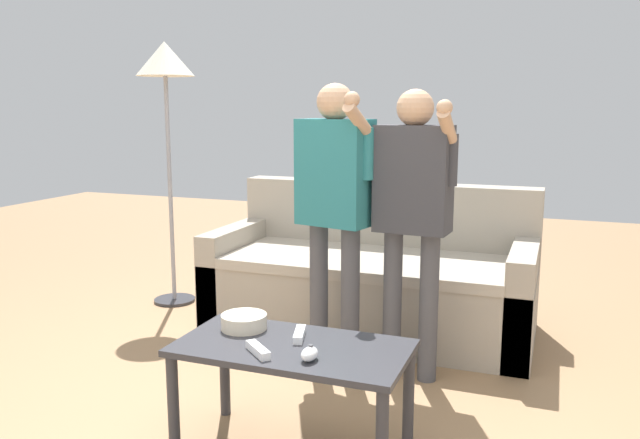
# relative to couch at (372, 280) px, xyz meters

# --- Properties ---
(couch) EXTENTS (1.90, 0.87, 0.86)m
(couch) POSITION_rel_couch_xyz_m (0.00, 0.00, 0.00)
(couch) COLOR #9E9384
(couch) RESTS_ON ground
(coffee_table) EXTENTS (0.88, 0.46, 0.45)m
(coffee_table) POSITION_rel_couch_xyz_m (0.12, -1.52, 0.08)
(coffee_table) COLOR #2D2D33
(coffee_table) RESTS_ON ground
(snack_bowl) EXTENTS (0.19, 0.19, 0.06)m
(snack_bowl) POSITION_rel_couch_xyz_m (-0.13, -1.43, 0.18)
(snack_bowl) COLOR beige
(snack_bowl) RESTS_ON coffee_table
(game_remote_nunchuk) EXTENTS (0.06, 0.09, 0.05)m
(game_remote_nunchuk) POSITION_rel_couch_xyz_m (0.24, -1.64, 0.17)
(game_remote_nunchuk) COLOR white
(game_remote_nunchuk) RESTS_ON coffee_table
(floor_lamp) EXTENTS (0.38, 0.38, 1.75)m
(floor_lamp) POSITION_rel_couch_xyz_m (-1.42, 0.01, 1.24)
(floor_lamp) COLOR #2D2D33
(floor_lamp) RESTS_ON ground
(player_center) EXTENTS (0.42, 0.36, 1.45)m
(player_center) POSITION_rel_couch_xyz_m (-0.00, -0.69, 0.61)
(player_center) COLOR #47474C
(player_center) RESTS_ON ground
(player_right) EXTENTS (0.42, 0.31, 1.42)m
(player_right) POSITION_rel_couch_xyz_m (0.38, -0.65, 0.60)
(player_right) COLOR #47474C
(player_right) RESTS_ON ground
(game_remote_wand_near) EXTENTS (0.14, 0.13, 0.03)m
(game_remote_wand_near) POSITION_rel_couch_xyz_m (0.04, -1.65, 0.17)
(game_remote_wand_near) COLOR white
(game_remote_wand_near) RESTS_ON coffee_table
(game_remote_wand_far) EXTENTS (0.08, 0.16, 0.03)m
(game_remote_wand_far) POSITION_rel_couch_xyz_m (0.12, -1.45, 0.17)
(game_remote_wand_far) COLOR white
(game_remote_wand_far) RESTS_ON coffee_table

